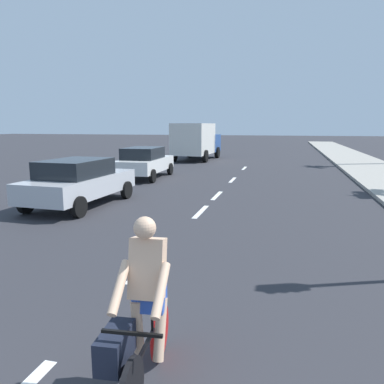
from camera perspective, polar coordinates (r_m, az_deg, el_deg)
name	(u,v)px	position (r m, az deg, el deg)	size (l,w,h in m)	color
ground_plane	(237,176)	(20.13, 6.85, 2.47)	(160.00, 160.00, 0.00)	#2D2D33
sidewalk_strip	(382,174)	(22.52, 27.05, 2.42)	(3.60, 80.00, 0.14)	#9E998E
lane_stripe_2	(147,266)	(7.40, -6.92, -11.09)	(0.16, 1.80, 0.01)	white
lane_stripe_3	(201,212)	(11.71, 1.35, -3.02)	(0.16, 1.80, 0.01)	white
lane_stripe_4	(217,196)	(14.40, 3.83, -0.54)	(0.16, 1.80, 0.01)	white
lane_stripe_5	(233,180)	(18.58, 6.22, 1.85)	(0.16, 1.80, 0.01)	white
lane_stripe_6	(244,168)	(23.76, 8.00, 3.63)	(0.16, 1.80, 0.01)	white
cyclist	(141,315)	(3.92, -7.87, -18.11)	(0.65, 1.71, 1.82)	black
parked_car_silver	(79,181)	(13.02, -16.89, 1.63)	(2.24, 4.56, 1.57)	#B7BABF
parked_car_white	(144,162)	(19.20, -7.30, 4.61)	(2.09, 4.40, 1.57)	white
delivery_truck	(196,140)	(29.19, 0.65, 7.89)	(2.90, 6.34, 2.80)	#23478C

